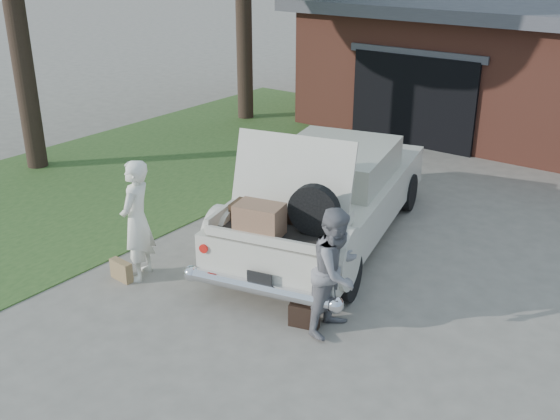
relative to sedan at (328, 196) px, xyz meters
The scene contains 7 objects.
ground 2.29m from the sedan, 85.80° to the right, with size 90.00×90.00×0.00m, color gray.
grass_strip 5.47m from the sedan, behind, with size 6.00×16.00×0.02m, color #2D4C1E.
sedan is the anchor object (origin of this frame).
woman_left 3.19m from the sedan, 118.84° to the right, with size 0.68×0.44×1.86m, color white.
woman_right 2.75m from the sedan, 54.74° to the right, with size 0.83×0.65×1.71m, color slate.
suitcase_left 3.54m from the sedan, 119.23° to the right, with size 0.40×0.13×0.31m, color #9A7B4E.
suitcase_right 2.82m from the sedan, 63.17° to the right, with size 0.41×0.13×0.31m, color black.
Camera 1 is at (5.27, -6.45, 4.79)m, focal length 42.00 mm.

